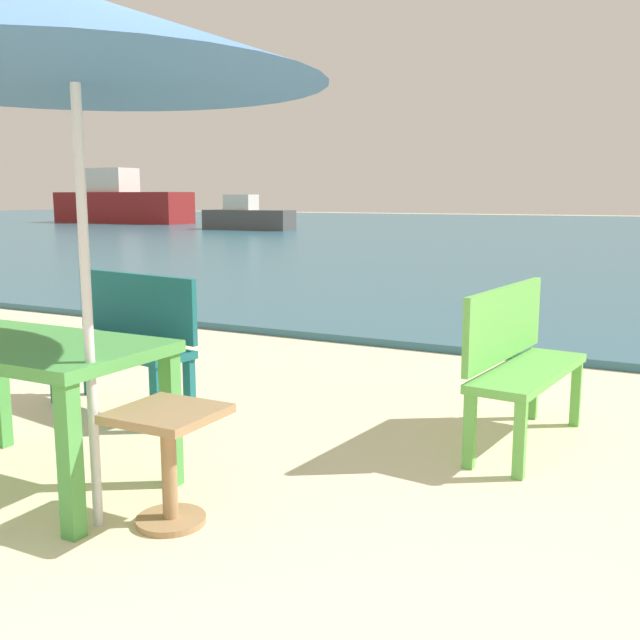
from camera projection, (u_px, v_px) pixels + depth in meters
name	position (u px, v px, depth m)	size (l,w,h in m)	color
ground_plane	(61.00, 637.00, 2.49)	(120.00, 120.00, 0.00)	beige
picnic_table_green	(26.00, 362.00, 3.71)	(1.40, 0.80, 0.76)	#4C9E47
patio_umbrella	(73.00, 37.00, 2.99)	(2.10, 2.10, 2.30)	silver
side_table_wood	(168.00, 449.00, 3.31)	(0.44, 0.44, 0.54)	#9E7A51
bench_teal_center	(126.00, 334.00, 5.08)	(1.24, 0.56, 0.95)	#196066
bench_green_left	(518.00, 356.00, 4.37)	(0.48, 1.23, 0.95)	#60B24C
boat_fishing_trawler	(247.00, 217.00, 31.03)	(4.03, 1.10, 1.47)	#4C4C4C
boat_ferry	(121.00, 203.00, 38.86)	(7.86, 2.14, 2.86)	maroon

